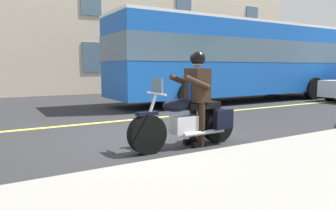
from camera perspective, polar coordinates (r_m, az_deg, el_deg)
name	(u,v)px	position (r m, az deg, el deg)	size (l,w,h in m)	color
ground_plane	(144,136)	(6.56, -4.41, -5.75)	(80.00, 80.00, 0.00)	#28282B
lane_center_stripe	(111,122)	(8.37, -10.46, -3.06)	(60.00, 0.16, 0.01)	#E5DB4C
motorcycle_main	(188,122)	(5.62, 3.72, -3.18)	(2.22, 0.64, 1.26)	black
rider_main	(197,90)	(5.66, 5.29, 2.84)	(0.63, 0.56, 1.74)	black
bus_far	(236,57)	(13.59, 12.45, 8.58)	(11.05, 2.70, 3.30)	blue
building_backdrop	(76,1)	(20.80, -16.53, 17.83)	(29.53, 6.06, 10.97)	beige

